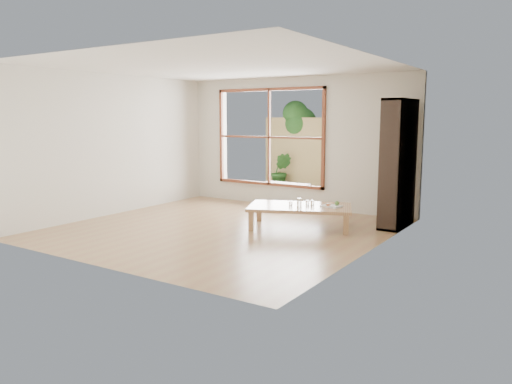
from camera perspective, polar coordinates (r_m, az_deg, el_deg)
ground at (r=8.21m, az=-3.76°, el=-4.22°), size 5.00×5.00×0.00m
low_table at (r=8.28m, az=5.06°, el=-1.86°), size 1.91×1.52×0.37m
floor_cushion at (r=9.87m, az=2.10°, el=-1.78°), size 0.62×0.62×0.09m
bookshelf at (r=8.55m, az=15.94°, el=3.13°), size 0.34×0.95×2.11m
glass_tall at (r=8.17m, az=4.97°, el=-1.19°), size 0.08×0.08×0.14m
glass_mid at (r=8.30m, az=6.46°, el=-1.24°), size 0.06×0.06×0.09m
glass_short at (r=8.35m, az=5.90°, el=-1.20°), size 0.06×0.06×0.08m
glass_small at (r=8.25m, az=3.97°, el=-1.31°), size 0.06×0.06×0.07m
food_tray at (r=8.23m, az=8.74°, el=-1.52°), size 0.34×0.27×0.10m
deck at (r=11.48m, az=4.49°, el=-0.54°), size 2.80×2.00×0.05m
garden_bench at (r=11.11m, az=3.55°, el=0.73°), size 1.06×0.31×0.34m
bamboo_fence at (r=12.26m, az=6.78°, el=4.24°), size 2.80×0.06×1.80m
shrub_right at (r=11.75m, az=9.89°, el=2.11°), size 1.03×0.95×0.98m
shrub_left at (r=12.41m, az=2.86°, el=2.39°), size 0.62×0.56×0.91m
garden_tree at (r=12.81m, az=4.70°, el=7.70°), size 1.04×0.85×2.22m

